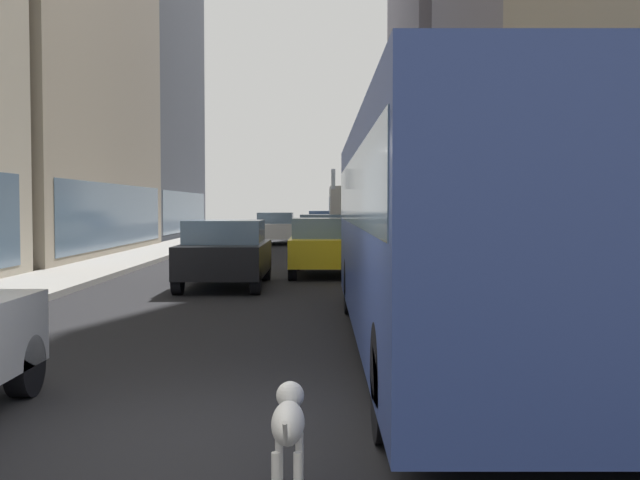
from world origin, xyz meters
name	(u,v)px	position (x,y,z in m)	size (l,w,h in m)	color
ground_plane	(297,243)	(0.00, 35.00, 0.00)	(120.00, 120.00, 0.00)	black
sidewalk_left	(191,241)	(-5.70, 35.00, 0.07)	(2.40, 110.00, 0.15)	gray
sidewalk_right	(404,241)	(5.70, 35.00, 0.07)	(2.40, 110.00, 0.15)	gray
building_right_far	(463,4)	(11.90, 51.95, 16.95)	(9.75, 22.26, 33.92)	slate
transit_bus	(444,220)	(2.80, 3.98, 1.78)	(2.78, 11.53, 3.05)	#33478C
car_yellow_taxi	(322,246)	(1.20, 15.40, 0.82)	(1.92, 3.97, 1.62)	yellow
car_white_van	(273,228)	(-1.20, 33.47, 0.82)	(1.91, 4.35, 1.62)	silver
car_blue_hatchback	(319,222)	(1.20, 47.00, 0.82)	(1.87, 4.52, 1.62)	#4C6BB7
car_black_suv	(223,253)	(-1.20, 12.18, 0.82)	(1.94, 4.21, 1.62)	black
car_grey_wagon	(321,234)	(1.20, 24.48, 0.82)	(1.94, 4.23, 1.62)	slate
box_truck	(347,211)	(2.80, 39.28, 1.67)	(2.30, 7.50, 3.05)	#19519E
dalmatian_dog	(286,423)	(0.87, -1.43, 0.51)	(0.22, 0.96, 0.72)	white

